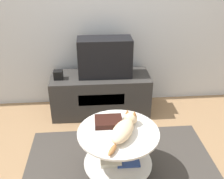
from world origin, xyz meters
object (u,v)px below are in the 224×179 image
object	(u,v)px
tv	(105,57)
speaker	(58,75)
cat	(124,128)
dvd_box	(109,122)

from	to	relation	value
tv	speaker	distance (m)	0.58
speaker	cat	distance (m)	1.29
tv	speaker	size ratio (longest dim) A/B	6.11
dvd_box	cat	xyz separation A→B (m)	(0.12, -0.15, 0.03)
speaker	dvd_box	size ratio (longest dim) A/B	0.43
speaker	dvd_box	xyz separation A→B (m)	(0.52, -0.96, -0.03)
tv	cat	bearing A→B (deg)	-85.71
cat	tv	bearing A→B (deg)	32.09
dvd_box	speaker	bearing A→B (deg)	118.52
dvd_box	cat	bearing A→B (deg)	-52.66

